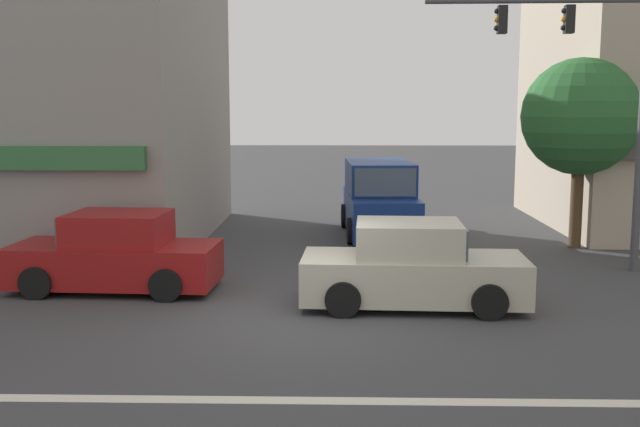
{
  "coord_description": "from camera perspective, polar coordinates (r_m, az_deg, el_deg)",
  "views": [
    {
      "loc": [
        0.45,
        -12.48,
        3.66
      ],
      "look_at": [
        0.11,
        2.0,
        1.6
      ],
      "focal_mm": 42.0,
      "sensor_mm": 36.0,
      "label": 1
    }
  ],
  "objects": [
    {
      "name": "traffic_light_mast",
      "position": [
        17.69,
        20.48,
        9.26
      ],
      "size": [
        4.89,
        0.3,
        6.2
      ],
      "color": "#47474C",
      "rests_on": "ground"
    },
    {
      "name": "sedan_crossing_center",
      "position": [
        15.6,
        -15.31,
        -3.09
      ],
      "size": [
        4.18,
        2.04,
        1.58
      ],
      "color": "maroon",
      "rests_on": "ground"
    },
    {
      "name": "van_waiting_far",
      "position": [
        21.62,
        4.55,
        1.02
      ],
      "size": [
        2.22,
        4.69,
        2.11
      ],
      "color": "navy",
      "rests_on": "ground"
    },
    {
      "name": "sedan_crossing_rightbound",
      "position": [
        13.94,
        7.05,
        -4.18
      ],
      "size": [
        4.17,
        2.01,
        1.58
      ],
      "color": "#B7B29E",
      "rests_on": "ground"
    },
    {
      "name": "ground_plane",
      "position": [
        13.01,
        -0.7,
        -8.24
      ],
      "size": [
        120.0,
        120.0,
        0.0
      ],
      "primitive_type": "plane",
      "color": "#3D3D3F"
    },
    {
      "name": "lane_marking_stripe",
      "position": [
        9.71,
        -1.46,
        -14.05
      ],
      "size": [
        9.0,
        0.24,
        0.01
      ],
      "primitive_type": "cube",
      "color": "silver",
      "rests_on": "ground"
    },
    {
      "name": "street_tree",
      "position": [
        20.52,
        19.24,
        6.94
      ],
      "size": [
        3.02,
        3.02,
        4.93
      ],
      "color": "#4C3823",
      "rests_on": "ground"
    }
  ]
}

